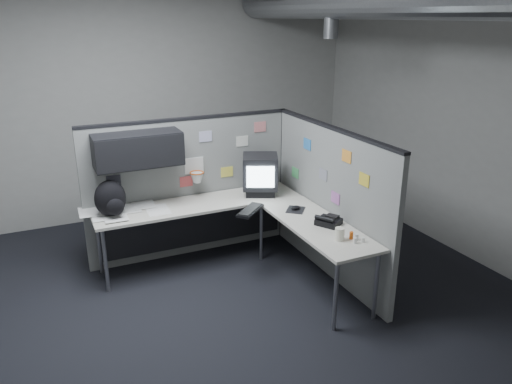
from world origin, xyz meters
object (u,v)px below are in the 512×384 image
phone (328,221)px  backpack (111,199)px  monitor (260,174)px  desk (229,218)px  keyboard (250,210)px

phone → backpack: 2.21m
monitor → backpack: monitor is taller
desk → keyboard: bearing=-51.2°
desk → monitor: monitor is taller
monitor → desk: bearing=-170.8°
keyboard → phone: 0.85m
monitor → keyboard: monitor is taller
monitor → phone: 1.16m
desk → backpack: backpack is taller
desk → backpack: (-1.18, 0.27, 0.31)m
keyboard → monitor: bearing=57.5°
desk → backpack: bearing=167.0°
monitor → backpack: bearing=160.0°
phone → monitor: bearing=79.9°
keyboard → backpack: (-1.35, 0.48, 0.17)m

